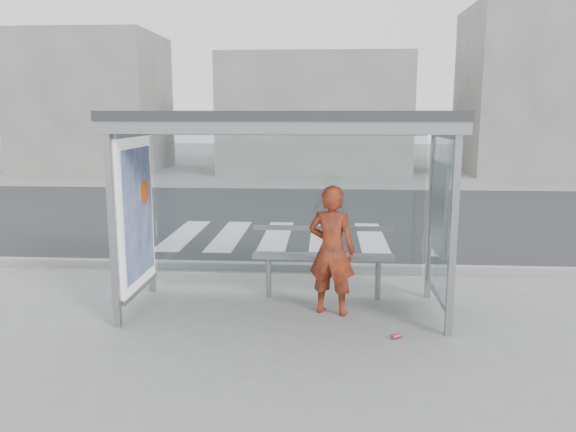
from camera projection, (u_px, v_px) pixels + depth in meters
The scene contains 11 objects.
ground at pixel (284, 311), 7.47m from camera, with size 80.00×80.00×0.00m, color slate.
road at pixel (305, 215), 14.33m from camera, with size 30.00×10.00×0.01m, color #29292C.
curb at pixel (293, 267), 9.37m from camera, with size 30.00×0.18×0.12m, color gray.
crosswalk at pixel (277, 236), 11.91m from camera, with size 4.55×3.00×0.00m.
bus_shelter at pixel (255, 161), 7.19m from camera, with size 4.25×1.65×2.62m.
building_left at pixel (93, 103), 25.24m from camera, with size 6.00×5.00×6.00m, color slate.
building_center at pixel (315, 114), 24.67m from camera, with size 8.00×5.00×5.00m, color slate.
building_right at pixel (526, 91), 23.88m from camera, with size 5.00×5.00×7.00m, color slate.
person at pixel (332, 250), 7.23m from camera, with size 0.62×0.41×1.70m, color #D15413.
bench at pixel (323, 256), 7.89m from camera, with size 1.99×0.24×1.03m.
soda_can at pixel (396, 336), 6.54m from camera, with size 0.07×0.07×0.12m, color #D13D6C.
Camera 1 is at (0.54, -7.09, 2.61)m, focal length 35.00 mm.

